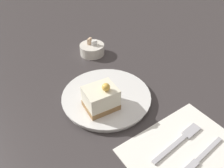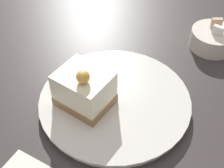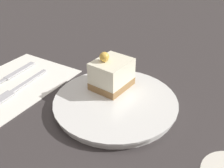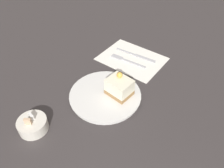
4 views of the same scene
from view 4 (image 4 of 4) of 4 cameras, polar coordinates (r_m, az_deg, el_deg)
The scene contains 7 objects.
ground_plane at distance 0.79m, azimuth -1.09°, elevation -1.67°, with size 4.00×4.00×0.00m, color #383333.
plate at distance 0.76m, azimuth -1.79°, elevation -3.00°, with size 0.25×0.25×0.02m.
cake_slice at distance 0.73m, azimuth 1.94°, elevation -0.74°, with size 0.09×0.10×0.08m.
napkin at distance 0.94m, azimuth 5.19°, elevation 6.61°, with size 0.25×0.30×0.00m.
fork at distance 0.92m, azimuth 3.46°, elevation 6.27°, with size 0.04×0.16×0.00m.
knife at distance 0.95m, azimuth 7.07°, elevation 7.21°, with size 0.04×0.19×0.00m.
sugar_bowl at distance 0.70m, azimuth -19.99°, elevation -9.97°, with size 0.09×0.09×0.06m.
Camera 4 is at (-0.51, -0.23, 0.55)m, focal length 35.00 mm.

